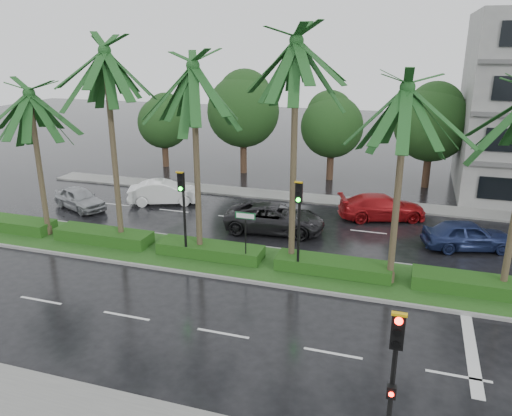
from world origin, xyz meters
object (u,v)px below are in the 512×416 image
(signal_near, at_px, (392,383))
(car_blue, at_px, (468,235))
(street_sign, at_px, (245,226))
(car_darkgrey, at_px, (275,218))
(car_silver, at_px, (79,198))
(car_red, at_px, (382,207))
(car_white, at_px, (165,192))
(signal_median_left, at_px, (183,202))

(signal_near, xyz_separation_m, car_blue, (3.00, 15.47, -1.75))
(street_sign, distance_m, car_darkgrey, 5.22)
(car_silver, bearing_deg, car_red, -54.98)
(car_white, bearing_deg, signal_median_left, -168.80)
(signal_near, xyz_separation_m, signal_median_left, (-10.00, 9.69, 0.49))
(car_white, distance_m, car_blue, 18.33)
(signal_near, relative_size, signal_median_left, 1.00)
(car_red, bearing_deg, car_white, 75.94)
(car_silver, xyz_separation_m, car_darkgrey, (12.81, -0.04, 0.07))
(car_silver, height_order, car_blue, car_blue)
(signal_median_left, height_order, car_silver, signal_median_left)
(car_darkgrey, relative_size, car_red, 1.08)
(street_sign, xyz_separation_m, car_silver, (-12.82, 5.08, -1.43))
(signal_near, bearing_deg, street_sign, 125.34)
(signal_near, height_order, car_darkgrey, signal_near)
(car_silver, xyz_separation_m, car_blue, (22.82, 0.52, 0.06))
(signal_near, bearing_deg, car_white, 130.89)
(signal_median_left, relative_size, car_red, 0.85)
(street_sign, height_order, car_silver, street_sign)
(car_red, bearing_deg, signal_median_left, 117.75)
(car_darkgrey, bearing_deg, car_red, -60.18)
(signal_near, relative_size, car_darkgrey, 0.79)
(signal_median_left, relative_size, street_sign, 1.68)
(signal_near, distance_m, car_darkgrey, 16.57)
(car_silver, bearing_deg, street_sign, -88.62)
(signal_median_left, relative_size, car_silver, 1.07)
(street_sign, distance_m, car_blue, 11.54)
(car_blue, bearing_deg, car_red, 36.49)
(car_silver, distance_m, car_white, 5.30)
(signal_median_left, height_order, car_darkgrey, signal_median_left)
(car_silver, relative_size, car_darkgrey, 0.74)
(signal_near, relative_size, car_blue, 0.98)
(car_red, bearing_deg, car_darkgrey, 106.16)
(street_sign, relative_size, car_darkgrey, 0.47)
(street_sign, relative_size, car_white, 0.56)
(car_darkgrey, bearing_deg, car_white, 66.31)
(signal_median_left, bearing_deg, car_silver, 151.82)
(car_darkgrey, height_order, car_red, car_darkgrey)
(street_sign, bearing_deg, car_silver, 158.39)
(street_sign, height_order, car_blue, street_sign)
(signal_median_left, relative_size, car_darkgrey, 0.79)
(signal_median_left, height_order, street_sign, signal_median_left)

